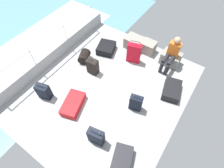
# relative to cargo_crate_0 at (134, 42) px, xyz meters

# --- Properties ---
(ground_plane) EXTENTS (4.40, 5.20, 0.06)m
(ground_plane) POSITION_rel_cargo_crate_0_xyz_m (0.30, -2.11, -0.24)
(ground_plane) COLOR #939699
(gunwale_port) EXTENTS (0.06, 5.20, 0.45)m
(gunwale_port) POSITION_rel_cargo_crate_0_xyz_m (-1.87, -2.11, 0.02)
(gunwale_port) COLOR #939699
(gunwale_port) RESTS_ON ground_plane
(railing_port) EXTENTS (0.04, 4.20, 1.02)m
(railing_port) POSITION_rel_cargo_crate_0_xyz_m (-1.87, -2.11, 0.58)
(railing_port) COLOR silver
(railing_port) RESTS_ON ground_plane
(sea_wake) EXTENTS (12.00, 12.00, 0.01)m
(sea_wake) POSITION_rel_cargo_crate_0_xyz_m (-3.30, -2.11, -0.55)
(sea_wake) COLOR #598C9E
(sea_wake) RESTS_ON ground_plane
(cargo_crate_0) EXTENTS (0.64, 0.50, 0.41)m
(cargo_crate_0) POSITION_rel_cargo_crate_0_xyz_m (0.00, 0.00, 0.00)
(cargo_crate_0) COLOR gray
(cargo_crate_0) RESTS_ON ground_plane
(cargo_crate_1) EXTENTS (0.52, 0.42, 0.41)m
(cargo_crate_1) POSITION_rel_cargo_crate_0_xyz_m (0.53, 0.08, -0.00)
(cargo_crate_1) COLOR gray
(cargo_crate_1) RESTS_ON ground_plane
(cargo_crate_2) EXTENTS (0.65, 0.46, 0.42)m
(cargo_crate_2) POSITION_rel_cargo_crate_0_xyz_m (1.41, 0.01, 0.00)
(cargo_crate_2) COLOR gray
(cargo_crate_2) RESTS_ON ground_plane
(passenger_seated) EXTENTS (0.34, 0.66, 1.12)m
(passenger_seated) POSITION_rel_cargo_crate_0_xyz_m (1.41, -0.18, 0.39)
(passenger_seated) COLOR orange
(passenger_seated) RESTS_ON ground_plane
(suitcase_0) EXTENTS (0.42, 0.31, 0.62)m
(suitcase_0) POSITION_rel_cargo_crate_0_xyz_m (-1.05, -3.32, 0.06)
(suitcase_0) COLOR black
(suitcase_0) RESTS_ON ground_plane
(suitcase_1) EXTENTS (0.68, 0.91, 0.23)m
(suitcase_1) POSITION_rel_cargo_crate_0_xyz_m (-0.16, -3.10, -0.09)
(suitcase_1) COLOR red
(suitcase_1) RESTS_ON ground_plane
(suitcase_2) EXTENTS (0.42, 0.26, 0.78)m
(suitcase_2) POSITION_rel_cargo_crate_0_xyz_m (0.99, -3.51, 0.08)
(suitcase_2) COLOR black
(suitcase_2) RESTS_ON ground_plane
(suitcase_3) EXTENTS (0.73, 0.78, 0.26)m
(suitcase_3) POSITION_rel_cargo_crate_0_xyz_m (-0.70, -0.74, -0.08)
(suitcase_3) COLOR black
(suitcase_3) RESTS_ON ground_plane
(suitcase_4) EXTENTS (0.64, 0.83, 0.25)m
(suitcase_4) POSITION_rel_cargo_crate_0_xyz_m (1.94, -1.09, -0.08)
(suitcase_4) COLOR black
(suitcase_4) RESTS_ON ground_plane
(suitcase_5) EXTENTS (0.36, 0.26, 0.66)m
(suitcase_5) POSITION_rel_cargo_crate_0_xyz_m (-0.48, -1.78, 0.06)
(suitcase_5) COLOR black
(suitcase_5) RESTS_ON ground_plane
(suitcase_6) EXTENTS (0.38, 0.26, 0.68)m
(suitcase_6) POSITION_rel_cargo_crate_0_xyz_m (1.31, -2.16, 0.07)
(suitcase_6) COLOR black
(suitcase_6) RESTS_ON ground_plane
(suitcase_7) EXTENTS (0.61, 0.74, 0.27)m
(suitcase_7) POSITION_rel_cargo_crate_0_xyz_m (1.77, -3.56, -0.07)
(suitcase_7) COLOR black
(suitcase_7) RESTS_ON ground_plane
(suitcase_8) EXTENTS (0.48, 0.31, 0.87)m
(suitcase_8) POSITION_rel_cargo_crate_0_xyz_m (0.34, -0.62, 0.15)
(suitcase_8) COLOR #B70C1E
(suitcase_8) RESTS_ON ground_plane
(duffel_bag) EXTENTS (0.50, 0.55, 0.50)m
(duffel_bag) POSITION_rel_cargo_crate_0_xyz_m (-1.05, -1.53, -0.03)
(duffel_bag) COLOR black
(duffel_bag) RESTS_ON ground_plane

